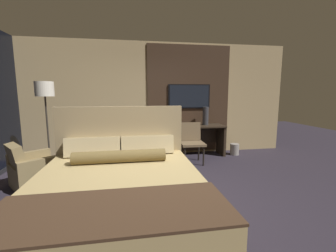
{
  "coord_description": "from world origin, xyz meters",
  "views": [
    {
      "loc": [
        -0.48,
        -3.07,
        1.57
      ],
      "look_at": [
        0.19,
        0.89,
        0.97
      ],
      "focal_mm": 24.0,
      "sensor_mm": 36.0,
      "label": 1
    }
  ],
  "objects_px": {
    "desk": "(191,135)",
    "waste_bin": "(235,149)",
    "desk_chair": "(191,139)",
    "bed": "(119,196)",
    "tv": "(189,96)",
    "floor_lamp": "(45,96)",
    "vase_short": "(169,120)",
    "armchair_by_window": "(34,171)",
    "vase_tall": "(206,116)",
    "book": "(183,125)"
  },
  "relations": [
    {
      "from": "tv",
      "to": "book",
      "type": "height_order",
      "value": "tv"
    },
    {
      "from": "bed",
      "to": "armchair_by_window",
      "type": "bearing_deg",
      "value": 136.62
    },
    {
      "from": "desk",
      "to": "waste_bin",
      "type": "distance_m",
      "value": 1.18
    },
    {
      "from": "desk",
      "to": "vase_tall",
      "type": "xyz_separation_m",
      "value": [
        0.37,
        0.02,
        0.48
      ]
    },
    {
      "from": "desk",
      "to": "desk_chair",
      "type": "distance_m",
      "value": 0.58
    },
    {
      "from": "vase_tall",
      "to": "waste_bin",
      "type": "bearing_deg",
      "value": -13.28
    },
    {
      "from": "desk",
      "to": "vase_short",
      "type": "height_order",
      "value": "vase_short"
    },
    {
      "from": "desk_chair",
      "to": "book",
      "type": "height_order",
      "value": "desk_chair"
    },
    {
      "from": "desk",
      "to": "vase_tall",
      "type": "height_order",
      "value": "vase_tall"
    },
    {
      "from": "desk",
      "to": "armchair_by_window",
      "type": "bearing_deg",
      "value": -155.64
    },
    {
      "from": "bed",
      "to": "vase_short",
      "type": "relative_size",
      "value": 8.24
    },
    {
      "from": "bed",
      "to": "tv",
      "type": "xyz_separation_m",
      "value": [
        1.65,
        3.03,
        1.11
      ]
    },
    {
      "from": "desk_chair",
      "to": "vase_tall",
      "type": "distance_m",
      "value": 0.91
    },
    {
      "from": "tv",
      "to": "vase_short",
      "type": "distance_m",
      "value": 0.8
    },
    {
      "from": "bed",
      "to": "desk",
      "type": "bearing_deg",
      "value": 59.42
    },
    {
      "from": "tv",
      "to": "armchair_by_window",
      "type": "distance_m",
      "value": 3.72
    },
    {
      "from": "desk_chair",
      "to": "floor_lamp",
      "type": "height_order",
      "value": "floor_lamp"
    },
    {
      "from": "vase_tall",
      "to": "book",
      "type": "height_order",
      "value": "vase_tall"
    },
    {
      "from": "desk",
      "to": "vase_short",
      "type": "relative_size",
      "value": 5.88
    },
    {
      "from": "desk",
      "to": "armchair_by_window",
      "type": "xyz_separation_m",
      "value": [
        -3.11,
        -1.41,
        -0.25
      ]
    },
    {
      "from": "tv",
      "to": "desk_chair",
      "type": "bearing_deg",
      "value": -100.88
    },
    {
      "from": "tv",
      "to": "vase_short",
      "type": "xyz_separation_m",
      "value": [
        -0.54,
        -0.15,
        -0.57
      ]
    },
    {
      "from": "tv",
      "to": "desk",
      "type": "bearing_deg",
      "value": -90.0
    },
    {
      "from": "bed",
      "to": "floor_lamp",
      "type": "relative_size",
      "value": 1.28
    },
    {
      "from": "armchair_by_window",
      "to": "vase_short",
      "type": "xyz_separation_m",
      "value": [
        2.57,
        1.49,
        0.64
      ]
    },
    {
      "from": "armchair_by_window",
      "to": "floor_lamp",
      "type": "distance_m",
      "value": 1.43
    },
    {
      "from": "vase_tall",
      "to": "vase_short",
      "type": "distance_m",
      "value": 0.92
    },
    {
      "from": "vase_tall",
      "to": "book",
      "type": "bearing_deg",
      "value": -171.28
    },
    {
      "from": "bed",
      "to": "armchair_by_window",
      "type": "xyz_separation_m",
      "value": [
        -1.46,
        1.38,
        -0.1
      ]
    },
    {
      "from": "desk",
      "to": "waste_bin",
      "type": "xyz_separation_m",
      "value": [
        1.11,
        -0.15,
        -0.37
      ]
    },
    {
      "from": "waste_bin",
      "to": "bed",
      "type": "bearing_deg",
      "value": -136.23
    },
    {
      "from": "desk_chair",
      "to": "vase_tall",
      "type": "xyz_separation_m",
      "value": [
        0.53,
        0.58,
        0.45
      ]
    },
    {
      "from": "desk_chair",
      "to": "floor_lamp",
      "type": "bearing_deg",
      "value": -175.53
    },
    {
      "from": "bed",
      "to": "armchair_by_window",
      "type": "height_order",
      "value": "bed"
    },
    {
      "from": "floor_lamp",
      "to": "bed",
      "type": "bearing_deg",
      "value": -55.45
    },
    {
      "from": "desk",
      "to": "desk_chair",
      "type": "relative_size",
      "value": 1.81
    },
    {
      "from": "vase_short",
      "to": "desk_chair",
      "type": "bearing_deg",
      "value": -59.07
    },
    {
      "from": "vase_tall",
      "to": "vase_short",
      "type": "relative_size",
      "value": 1.64
    },
    {
      "from": "vase_short",
      "to": "book",
      "type": "relative_size",
      "value": 1.21
    },
    {
      "from": "armchair_by_window",
      "to": "waste_bin",
      "type": "relative_size",
      "value": 3.48
    },
    {
      "from": "bed",
      "to": "armchair_by_window",
      "type": "relative_size",
      "value": 2.33
    },
    {
      "from": "floor_lamp",
      "to": "vase_short",
      "type": "xyz_separation_m",
      "value": [
        2.56,
        0.78,
        -0.59
      ]
    },
    {
      "from": "vase_tall",
      "to": "book",
      "type": "relative_size",
      "value": 1.98
    },
    {
      "from": "book",
      "to": "waste_bin",
      "type": "xyz_separation_m",
      "value": [
        1.35,
        -0.08,
        -0.64
      ]
    },
    {
      "from": "tv",
      "to": "vase_tall",
      "type": "xyz_separation_m",
      "value": [
        0.37,
        -0.21,
        -0.48
      ]
    },
    {
      "from": "tv",
      "to": "waste_bin",
      "type": "distance_m",
      "value": 1.78
    },
    {
      "from": "vase_tall",
      "to": "waste_bin",
      "type": "relative_size",
      "value": 1.62
    },
    {
      "from": "tv",
      "to": "desk_chair",
      "type": "relative_size",
      "value": 1.2
    },
    {
      "from": "floor_lamp",
      "to": "vase_short",
      "type": "distance_m",
      "value": 2.74
    },
    {
      "from": "vase_short",
      "to": "book",
      "type": "height_order",
      "value": "vase_short"
    }
  ]
}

